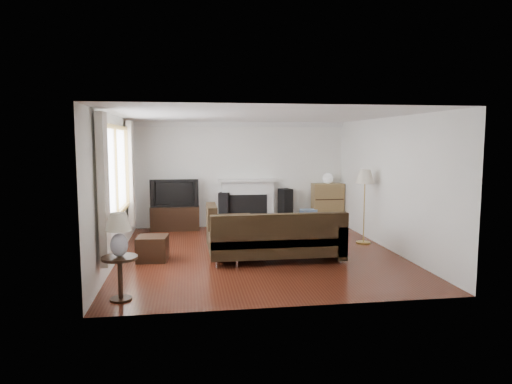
{
  "coord_description": "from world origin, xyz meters",
  "views": [
    {
      "loc": [
        -1.25,
        -8.12,
        2.07
      ],
      "look_at": [
        0.0,
        0.3,
        1.1
      ],
      "focal_mm": 32.0,
      "sensor_mm": 36.0,
      "label": 1
    }
  ],
  "objects": [
    {
      "name": "window",
      "position": [
        -2.45,
        -0.2,
        1.55
      ],
      "size": [
        0.12,
        2.74,
        1.54
      ],
      "primitive_type": "cube",
      "color": "olive",
      "rests_on": "room"
    },
    {
      "name": "coffee_table",
      "position": [
        0.34,
        0.84,
        0.23
      ],
      "size": [
        1.22,
        0.75,
        0.45
      ],
      "primitive_type": "cube",
      "rotation": [
        0.0,
        0.0,
        0.11
      ],
      "color": "#A26D4D",
      "rests_on": "ground"
    },
    {
      "name": "speaker_left",
      "position": [
        -0.42,
        2.55,
        0.42
      ],
      "size": [
        0.31,
        0.34,
        0.84
      ],
      "primitive_type": "cube",
      "rotation": [
        0.0,
        0.0,
        -0.3
      ],
      "color": "black",
      "rests_on": "ground"
    },
    {
      "name": "curtain_far",
      "position": [
        -2.4,
        1.32,
        1.4
      ],
      "size": [
        0.1,
        0.35,
        2.1
      ],
      "primitive_type": "cube",
      "color": "beige",
      "rests_on": "room"
    },
    {
      "name": "room",
      "position": [
        0.0,
        0.0,
        1.25
      ],
      "size": [
        5.1,
        5.6,
        2.54
      ],
      "color": "#4B1D10",
      "rests_on": "ground"
    },
    {
      "name": "speaker_right",
      "position": [
        1.05,
        2.53,
        0.45
      ],
      "size": [
        0.34,
        0.37,
        0.91
      ],
      "primitive_type": "cube",
      "rotation": [
        0.0,
        0.0,
        0.35
      ],
      "color": "black",
      "rests_on": "ground"
    },
    {
      "name": "sectional_sofa",
      "position": [
        0.23,
        -0.51,
        0.4
      ],
      "size": [
        2.49,
        1.82,
        0.81
      ],
      "primitive_type": "cube",
      "color": "black",
      "rests_on": "ground"
    },
    {
      "name": "curtain_near",
      "position": [
        -2.4,
        -1.72,
        1.4
      ],
      "size": [
        0.1,
        0.35,
        2.1
      ],
      "primitive_type": "cube",
      "color": "beige",
      "rests_on": "room"
    },
    {
      "name": "side_table",
      "position": [
        -2.15,
        -2.18,
        0.29
      ],
      "size": [
        0.46,
        0.46,
        0.58
      ],
      "primitive_type": "cube",
      "color": "black",
      "rests_on": "ground"
    },
    {
      "name": "table_lamp",
      "position": [
        -2.15,
        -2.18,
        0.86
      ],
      "size": [
        0.35,
        0.35,
        0.56
      ],
      "primitive_type": "cube",
      "color": "silver",
      "rests_on": "side_table"
    },
    {
      "name": "fireplace",
      "position": [
        0.15,
        2.64,
        0.57
      ],
      "size": [
        1.4,
        0.26,
        1.15
      ],
      "primitive_type": "cube",
      "color": "white",
      "rests_on": "room"
    },
    {
      "name": "television",
      "position": [
        -1.58,
        2.47,
        0.87
      ],
      "size": [
        1.09,
        0.14,
        0.63
      ],
      "primitive_type": "imported",
      "color": "black",
      "rests_on": "tv_stand"
    },
    {
      "name": "floor_lamp",
      "position": [
        2.22,
        0.49,
        0.75
      ],
      "size": [
        0.46,
        0.46,
        1.49
      ],
      "primitive_type": "cube",
      "rotation": [
        0.0,
        0.0,
        0.22
      ],
      "color": "#AE893C",
      "rests_on": "ground"
    },
    {
      "name": "bookshelf",
      "position": [
        2.1,
        2.53,
        0.51
      ],
      "size": [
        0.74,
        0.35,
        1.02
      ],
      "primitive_type": "cube",
      "color": "olive",
      "rests_on": "ground"
    },
    {
      "name": "globe_lamp",
      "position": [
        2.1,
        2.53,
        1.15
      ],
      "size": [
        0.25,
        0.25,
        0.25
      ],
      "primitive_type": "sphere",
      "color": "white",
      "rests_on": "bookshelf"
    },
    {
      "name": "footstool",
      "position": [
        -1.88,
        -0.24,
        0.21
      ],
      "size": [
        0.55,
        0.55,
        0.43
      ],
      "primitive_type": "cube",
      "rotation": [
        0.0,
        0.0,
        -0.09
      ],
      "color": "black",
      "rests_on": "ground"
    },
    {
      "name": "tv_stand",
      "position": [
        -1.58,
        2.47,
        0.28
      ],
      "size": [
        1.11,
        0.5,
        0.55
      ],
      "primitive_type": "cube",
      "color": "black",
      "rests_on": "ground"
    }
  ]
}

